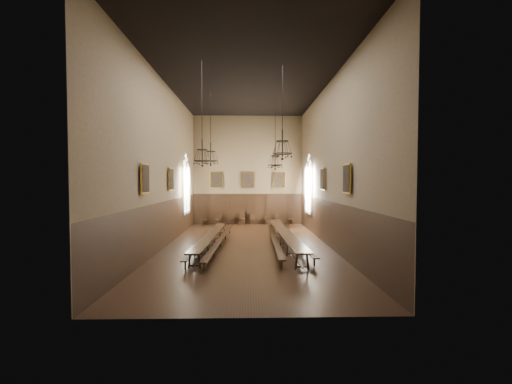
{
  "coord_description": "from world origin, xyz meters",
  "views": [
    {
      "loc": [
        0.11,
        -17.1,
        3.59
      ],
      "look_at": [
        0.52,
        1.5,
        2.94
      ],
      "focal_mm": 22.0,
      "sensor_mm": 36.0,
      "label": 1
    }
  ],
  "objects_px": {
    "chair_7": "(291,221)",
    "table_left": "(211,241)",
    "bench_left_outer": "(201,242)",
    "bench_left_inner": "(220,242)",
    "table_right": "(285,239)",
    "chandelier_back_right": "(275,160)",
    "chandelier_front_left": "(202,154)",
    "chair_4": "(253,222)",
    "chair_1": "(218,222)",
    "chandelier_back_left": "(211,157)",
    "chair_2": "(231,221)",
    "chair_0": "(205,222)",
    "chair_5": "(267,222)",
    "bench_right_outer": "(294,240)",
    "bench_right_inner": "(274,240)",
    "chandelier_front_right": "(282,148)",
    "chair_6": "(277,222)",
    "chair_3": "(242,221)"
  },
  "relations": [
    {
      "from": "bench_left_inner",
      "to": "chandelier_front_left",
      "type": "bearing_deg",
      "value": -102.04
    },
    {
      "from": "chair_0",
      "to": "chandelier_back_left",
      "type": "bearing_deg",
      "value": -76.26
    },
    {
      "from": "bench_left_outer",
      "to": "bench_left_inner",
      "type": "height_order",
      "value": "bench_left_inner"
    },
    {
      "from": "chandelier_front_left",
      "to": "chair_2",
      "type": "bearing_deg",
      "value": 86.97
    },
    {
      "from": "table_right",
      "to": "bench_left_inner",
      "type": "xyz_separation_m",
      "value": [
        -3.54,
        -0.17,
        -0.12
      ]
    },
    {
      "from": "chair_7",
      "to": "chair_2",
      "type": "bearing_deg",
      "value": -173.97
    },
    {
      "from": "chair_0",
      "to": "chandelier_front_left",
      "type": "distance_m",
      "value": 12.27
    },
    {
      "from": "chair_1",
      "to": "chandelier_back_left",
      "type": "xyz_separation_m",
      "value": [
        0.21,
        -6.32,
        4.81
      ]
    },
    {
      "from": "bench_right_outer",
      "to": "bench_right_inner",
      "type": "bearing_deg",
      "value": -178.13
    },
    {
      "from": "bench_left_inner",
      "to": "chair_4",
      "type": "bearing_deg",
      "value": 77.91
    },
    {
      "from": "chair_7",
      "to": "table_left",
      "type": "bearing_deg",
      "value": -116.5
    },
    {
      "from": "chair_1",
      "to": "chandelier_back_left",
      "type": "distance_m",
      "value": 7.94
    },
    {
      "from": "chandelier_back_right",
      "to": "chair_3",
      "type": "bearing_deg",
      "value": 108.49
    },
    {
      "from": "bench_right_inner",
      "to": "chair_7",
      "type": "bearing_deg",
      "value": 76.39
    },
    {
      "from": "bench_left_outer",
      "to": "bench_right_inner",
      "type": "relative_size",
      "value": 0.93
    },
    {
      "from": "chandelier_back_right",
      "to": "chandelier_front_left",
      "type": "bearing_deg",
      "value": -127.41
    },
    {
      "from": "bench_left_inner",
      "to": "chandelier_back_left",
      "type": "xyz_separation_m",
      "value": [
        -0.78,
        2.33,
        4.81
      ]
    },
    {
      "from": "bench_left_inner",
      "to": "chair_2",
      "type": "relative_size",
      "value": 10.52
    },
    {
      "from": "chandelier_back_left",
      "to": "chandelier_front_left",
      "type": "distance_m",
      "value": 4.97
    },
    {
      "from": "bench_right_outer",
      "to": "chandelier_back_left",
      "type": "distance_m",
      "value": 7.12
    },
    {
      "from": "bench_left_inner",
      "to": "chandelier_back_right",
      "type": "relative_size",
      "value": 2.13
    },
    {
      "from": "bench_right_outer",
      "to": "chair_0",
      "type": "height_order",
      "value": "chair_0"
    },
    {
      "from": "chandelier_back_right",
      "to": "chair_7",
      "type": "bearing_deg",
      "value": 74.32
    },
    {
      "from": "bench_right_outer",
      "to": "chair_2",
      "type": "xyz_separation_m",
      "value": [
        -4.06,
        8.26,
        0.01
      ]
    },
    {
      "from": "bench_left_outer",
      "to": "chandelier_front_right",
      "type": "relative_size",
      "value": 2.2
    },
    {
      "from": "table_left",
      "to": "chair_6",
      "type": "xyz_separation_m",
      "value": [
        4.41,
        8.69,
        -0.09
      ]
    },
    {
      "from": "table_left",
      "to": "bench_right_inner",
      "type": "xyz_separation_m",
      "value": [
        3.47,
        0.39,
        -0.07
      ]
    },
    {
      "from": "chair_0",
      "to": "chair_1",
      "type": "bearing_deg",
      "value": 1.98
    },
    {
      "from": "table_left",
      "to": "table_right",
      "type": "bearing_deg",
      "value": 2.23
    },
    {
      "from": "table_right",
      "to": "chair_5",
      "type": "height_order",
      "value": "chair_5"
    },
    {
      "from": "chair_4",
      "to": "chandelier_front_right",
      "type": "bearing_deg",
      "value": -95.17
    },
    {
      "from": "chair_7",
      "to": "chair_4",
      "type": "bearing_deg",
      "value": -173.68
    },
    {
      "from": "bench_right_inner",
      "to": "chair_6",
      "type": "height_order",
      "value": "chair_6"
    },
    {
      "from": "bench_left_inner",
      "to": "chair_5",
      "type": "xyz_separation_m",
      "value": [
        3.07,
        8.65,
        -0.01
      ]
    },
    {
      "from": "bench_left_inner",
      "to": "chair_7",
      "type": "bearing_deg",
      "value": 60.28
    },
    {
      "from": "bench_left_inner",
      "to": "table_right",
      "type": "bearing_deg",
      "value": 2.76
    },
    {
      "from": "chair_2",
      "to": "chandelier_front_left",
      "type": "distance_m",
      "value": 12.23
    },
    {
      "from": "bench_right_outer",
      "to": "chair_7",
      "type": "bearing_deg",
      "value": 83.9
    },
    {
      "from": "table_left",
      "to": "bench_right_inner",
      "type": "bearing_deg",
      "value": 6.36
    },
    {
      "from": "chair_2",
      "to": "chair_5",
      "type": "height_order",
      "value": "chair_2"
    },
    {
      "from": "chair_0",
      "to": "chandelier_back_right",
      "type": "xyz_separation_m",
      "value": [
        5.23,
        -6.42,
        4.59
      ]
    },
    {
      "from": "chair_0",
      "to": "table_right",
      "type": "bearing_deg",
      "value": -54.3
    },
    {
      "from": "chair_2",
      "to": "chandelier_back_left",
      "type": "relative_size",
      "value": 0.21
    },
    {
      "from": "bench_right_inner",
      "to": "bench_right_outer",
      "type": "height_order",
      "value": "bench_right_inner"
    },
    {
      "from": "bench_left_inner",
      "to": "bench_right_outer",
      "type": "height_order",
      "value": "bench_left_inner"
    },
    {
      "from": "table_right",
      "to": "chair_1",
      "type": "height_order",
      "value": "chair_1"
    },
    {
      "from": "table_left",
      "to": "chair_1",
      "type": "distance_m",
      "value": 8.65
    },
    {
      "from": "table_left",
      "to": "chair_1",
      "type": "bearing_deg",
      "value": 93.2
    },
    {
      "from": "table_left",
      "to": "chandelier_front_right",
      "type": "bearing_deg",
      "value": -30.84
    },
    {
      "from": "chair_2",
      "to": "chandelier_back_right",
      "type": "distance_m",
      "value": 8.52
    }
  ]
}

